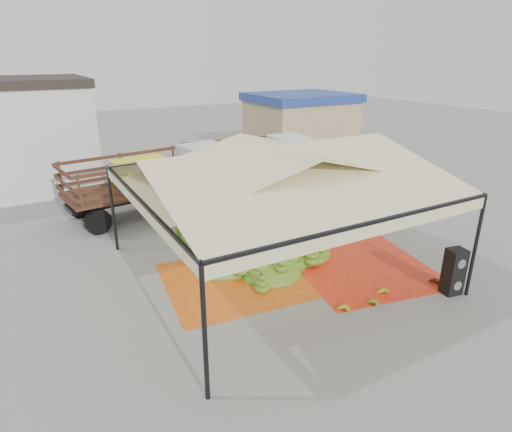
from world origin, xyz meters
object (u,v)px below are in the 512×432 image
banana_heap (267,245)px  truck_left (161,175)px  speaker_stack (454,271)px  vendor (222,212)px  truck_right (253,156)px

banana_heap → truck_left: 6.86m
speaker_stack → truck_left: truck_left is taller
vendor → truck_right: 7.09m
banana_heap → truck_right: (4.16, 8.45, 0.87)m
banana_heap → speaker_stack: size_ratio=3.64×
banana_heap → vendor: size_ratio=2.98×
speaker_stack → vendor: vendor is taller
banana_heap → vendor: vendor is taller
speaker_stack → vendor: size_ratio=0.82×
speaker_stack → truck_right: truck_right is taller
banana_heap → truck_right: 9.45m
truck_left → vendor: bearing=-80.6°
truck_left → truck_right: bearing=9.7°
truck_right → truck_left: bearing=-157.3°
vendor → truck_left: size_ratio=0.22×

